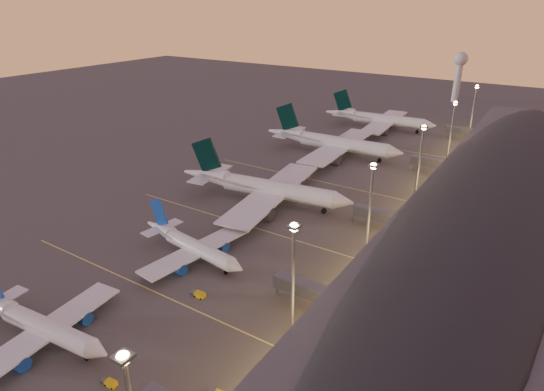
% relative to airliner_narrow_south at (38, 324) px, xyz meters
% --- Properties ---
extents(ground, '(700.00, 700.00, 0.00)m').
position_rel_airliner_narrow_south_xyz_m(ground, '(6.53, 29.11, -3.52)').
color(ground, '#43413E').
extents(airliner_narrow_south, '(38.15, 34.23, 13.62)m').
position_rel_airliner_narrow_south_xyz_m(airliner_narrow_south, '(0.00, 0.00, 0.00)').
color(airliner_narrow_south, silver).
rests_on(airliner_narrow_south, ground).
extents(airliner_narrow_north, '(37.96, 34.17, 13.56)m').
position_rel_airliner_narrow_south_xyz_m(airliner_narrow_north, '(4.20, 41.04, -0.02)').
color(airliner_narrow_north, silver).
rests_on(airliner_narrow_north, ground).
extents(airliner_wide_near, '(63.32, 58.21, 20.27)m').
position_rel_airliner_narrow_south_xyz_m(airliner_wide_near, '(0.08, 81.60, 1.70)').
color(airliner_wide_near, silver).
rests_on(airliner_wide_near, ground).
extents(airliner_wide_mid, '(64.75, 58.89, 20.74)m').
position_rel_airliner_narrow_south_xyz_m(airliner_wide_mid, '(-3.53, 141.47, 1.82)').
color(airliner_wide_mid, silver).
rests_on(airliner_wide_mid, ground).
extents(airliner_wide_far, '(60.03, 54.77, 19.20)m').
position_rel_airliner_narrow_south_xyz_m(airliner_wide_far, '(-1.89, 195.06, 1.42)').
color(airliner_wide_far, silver).
rests_on(airliner_wide_far, ground).
extents(terminal_building, '(56.35, 255.00, 17.46)m').
position_rel_airliner_narrow_south_xyz_m(terminal_building, '(68.36, 101.58, 5.26)').
color(terminal_building, '#48484C').
rests_on(terminal_building, ground).
extents(light_masts, '(2.20, 217.20, 25.90)m').
position_rel_airliner_narrow_south_xyz_m(light_masts, '(42.53, 94.11, 14.03)').
color(light_masts, slate).
rests_on(light_masts, ground).
extents(radar_tower, '(9.00, 9.00, 32.50)m').
position_rel_airliner_narrow_south_xyz_m(radar_tower, '(16.53, 289.11, 18.35)').
color(radar_tower, silver).
rests_on(radar_tower, ground).
extents(lane_markings, '(90.00, 180.36, 0.00)m').
position_rel_airliner_narrow_south_xyz_m(lane_markings, '(6.53, 69.11, -3.51)').
color(lane_markings, '#D8C659').
rests_on(lane_markings, ground).
extents(baggage_tug_a, '(3.38, 1.66, 0.97)m').
position_rel_airliner_narrow_south_xyz_m(baggage_tug_a, '(21.76, -0.44, -3.07)').
color(baggage_tug_a, gold).
rests_on(baggage_tug_a, ground).
extents(baggage_tug_c, '(3.80, 1.74, 1.12)m').
position_rel_airliner_narrow_south_xyz_m(baggage_tug_c, '(17.47, 28.49, -3.01)').
color(baggage_tug_c, gold).
rests_on(baggage_tug_c, ground).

